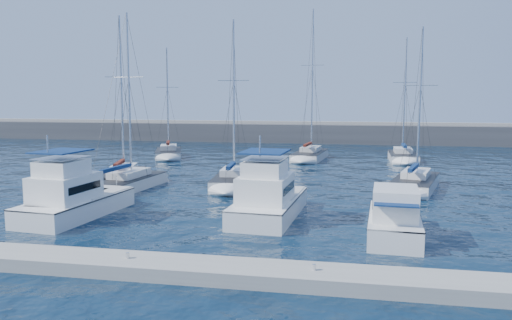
% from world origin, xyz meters
% --- Properties ---
extents(ground, '(220.00, 220.00, 0.00)m').
position_xyz_m(ground, '(0.00, 0.00, 0.00)').
color(ground, black).
rests_on(ground, ground).
extents(breakwater, '(160.00, 6.00, 4.45)m').
position_xyz_m(breakwater, '(0.00, 52.00, 1.05)').
color(breakwater, '#424244').
rests_on(breakwater, ground).
extents(dock, '(40.00, 2.20, 0.60)m').
position_xyz_m(dock, '(0.00, -11.00, 0.30)').
color(dock, gray).
rests_on(dock, ground).
extents(dock_cleat_centre, '(0.16, 0.16, 0.25)m').
position_xyz_m(dock_cleat_centre, '(0.00, -11.00, 0.72)').
color(dock_cleat_centre, silver).
rests_on(dock_cleat_centre, dock).
extents(dock_cleat_near_stbd, '(0.16, 0.16, 0.25)m').
position_xyz_m(dock_cleat_near_stbd, '(8.00, -11.00, 0.72)').
color(dock_cleat_near_stbd, silver).
rests_on(dock_cleat_near_stbd, dock).
extents(motor_yacht_port_outer, '(2.47, 6.11, 3.20)m').
position_xyz_m(motor_yacht_port_outer, '(-8.05, -2.30, 0.94)').
color(motor_yacht_port_outer, silver).
rests_on(motor_yacht_port_outer, ground).
extents(motor_yacht_port_inner, '(4.23, 8.64, 4.69)m').
position_xyz_m(motor_yacht_port_inner, '(-7.63, -2.52, 1.13)').
color(motor_yacht_port_inner, white).
rests_on(motor_yacht_port_inner, ground).
extents(motor_yacht_stbd_inner, '(4.01, 8.81, 4.69)m').
position_xyz_m(motor_yacht_stbd_inner, '(4.38, -0.41, 1.13)').
color(motor_yacht_stbd_inner, white).
rests_on(motor_yacht_stbd_inner, ground).
extents(motor_yacht_stbd_outer, '(3.13, 7.01, 3.20)m').
position_xyz_m(motor_yacht_stbd_outer, '(11.73, -3.43, 0.94)').
color(motor_yacht_stbd_outer, white).
rests_on(motor_yacht_stbd_outer, ground).
extents(sailboat_mid_a, '(5.05, 8.35, 14.71)m').
position_xyz_m(sailboat_mid_a, '(-10.11, 9.62, 0.53)').
color(sailboat_mid_a, white).
rests_on(sailboat_mid_a, ground).
extents(sailboat_mid_b, '(3.98, 8.97, 14.47)m').
position_xyz_m(sailboat_mid_b, '(-8.49, 6.90, 0.51)').
color(sailboat_mid_b, silver).
rests_on(sailboat_mid_b, ground).
extents(sailboat_mid_c, '(3.60, 7.32, 14.10)m').
position_xyz_m(sailboat_mid_c, '(-0.25, 9.68, 0.53)').
color(sailboat_mid_c, white).
rests_on(sailboat_mid_c, ground).
extents(sailboat_mid_e, '(5.06, 8.87, 13.39)m').
position_xyz_m(sailboat_mid_e, '(14.58, 11.38, 0.51)').
color(sailboat_mid_e, white).
rests_on(sailboat_mid_e, ground).
extents(sailboat_back_a, '(5.29, 7.92, 13.79)m').
position_xyz_m(sailboat_back_a, '(-12.79, 27.94, 0.52)').
color(sailboat_back_a, silver).
rests_on(sailboat_back_a, ground).
extents(sailboat_back_b, '(4.07, 8.45, 18.06)m').
position_xyz_m(sailboat_back_b, '(4.60, 29.20, 0.56)').
color(sailboat_back_b, silver).
rests_on(sailboat_back_b, ground).
extents(sailboat_back_c, '(3.17, 7.38, 14.62)m').
position_xyz_m(sailboat_back_c, '(15.41, 29.71, 0.53)').
color(sailboat_back_c, white).
rests_on(sailboat_back_c, ground).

